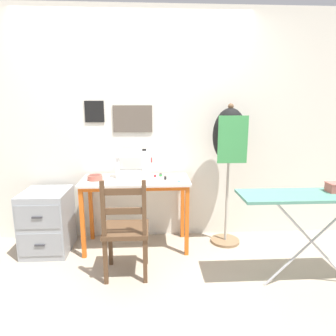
# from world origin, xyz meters

# --- Properties ---
(ground_plane) EXTENTS (14.00, 14.00, 0.00)m
(ground_plane) POSITION_xyz_m (0.00, 0.00, 0.00)
(ground_plane) COLOR tan
(wall_back) EXTENTS (10.00, 0.07, 2.55)m
(wall_back) POSITION_xyz_m (-0.00, 0.58, 1.28)
(wall_back) COLOR silver
(wall_back) RESTS_ON ground_plane
(sewing_table) EXTENTS (1.13, 0.51, 0.76)m
(sewing_table) POSITION_xyz_m (0.00, 0.24, 0.66)
(sewing_table) COLOR silver
(sewing_table) RESTS_ON ground_plane
(sewing_machine) EXTENTS (0.38, 0.16, 0.32)m
(sewing_machine) POSITION_xyz_m (0.00, 0.33, 0.90)
(sewing_machine) COLOR white
(sewing_machine) RESTS_ON sewing_table
(fabric_bowl) EXTENTS (0.16, 0.16, 0.05)m
(fabric_bowl) POSITION_xyz_m (-0.41, 0.24, 0.79)
(fabric_bowl) COLOR #B25647
(fabric_bowl) RESTS_ON sewing_table
(scissors) EXTENTS (0.10, 0.10, 0.01)m
(scissors) POSITION_xyz_m (0.46, 0.15, 0.77)
(scissors) COLOR silver
(scissors) RESTS_ON sewing_table
(thread_spool_near_machine) EXTENTS (0.04, 0.04, 0.04)m
(thread_spool_near_machine) POSITION_xyz_m (0.21, 0.32, 0.78)
(thread_spool_near_machine) COLOR red
(thread_spool_near_machine) RESTS_ON sewing_table
(thread_spool_mid_table) EXTENTS (0.04, 0.04, 0.03)m
(thread_spool_mid_table) POSITION_xyz_m (0.27, 0.35, 0.78)
(thread_spool_mid_table) COLOR green
(thread_spool_mid_table) RESTS_ON sewing_table
(thread_spool_far_edge) EXTENTS (0.04, 0.04, 0.04)m
(thread_spool_far_edge) POSITION_xyz_m (0.31, 0.21, 0.79)
(thread_spool_far_edge) COLOR black
(thread_spool_far_edge) RESTS_ON sewing_table
(wooden_chair) EXTENTS (0.40, 0.38, 0.93)m
(wooden_chair) POSITION_xyz_m (-0.06, -0.30, 0.44)
(wooden_chair) COLOR #513823
(wooden_chair) RESTS_ON ground_plane
(filing_cabinet) EXTENTS (0.46, 0.53, 0.65)m
(filing_cabinet) POSITION_xyz_m (-0.93, 0.22, 0.33)
(filing_cabinet) COLOR #93999E
(filing_cabinet) RESTS_ON ground_plane
(dress_form) EXTENTS (0.36, 0.32, 1.54)m
(dress_form) POSITION_xyz_m (0.99, 0.30, 1.14)
(dress_form) COLOR #846647
(dress_form) RESTS_ON ground_plane
(ironing_board) EXTENTS (1.27, 0.36, 0.82)m
(ironing_board) POSITION_xyz_m (1.52, -0.53, 0.77)
(ironing_board) COLOR #518E7A
(ironing_board) RESTS_ON ground_plane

